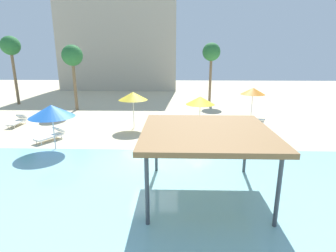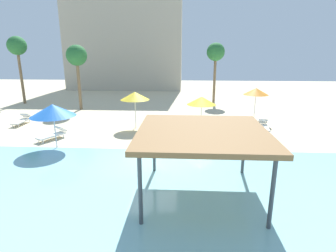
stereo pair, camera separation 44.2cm
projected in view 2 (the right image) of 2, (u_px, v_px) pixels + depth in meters
The scene contains 14 objects.
ground_plane at pixel (153, 160), 13.98m from camera, with size 80.00×80.00×0.00m, color beige.
lagoon_water at pixel (135, 221), 8.92m from camera, with size 44.00×13.50×0.04m, color #8CC6CC.
shade_pavilion at pixel (202, 134), 9.98m from camera, with size 4.76×4.76×2.64m.
beach_umbrella_yellow_0 at pixel (135, 96), 19.39m from camera, with size 2.09×2.09×2.65m.
beach_umbrella_orange_2 at pixel (256, 91), 21.00m from camera, with size 1.91×1.91×2.70m.
beach_umbrella_blue_3 at pixel (53, 110), 15.15m from camera, with size 2.49×2.49×2.59m.
beach_umbrella_yellow_4 at pixel (202, 101), 17.89m from camera, with size 1.94×1.94×2.56m.
lounge_chair_0 at pixel (53, 134), 17.31m from camera, with size 1.46×1.94×0.74m.
lounge_chair_1 at pixel (264, 126), 19.13m from camera, with size 0.84×1.96×0.74m.
lounge_chair_2 at pixel (22, 120), 20.88m from camera, with size 0.60×1.90×0.74m.
palm_tree_0 at pixel (17, 48), 27.77m from camera, with size 1.90×1.90×6.96m.
palm_tree_1 at pixel (216, 53), 28.53m from camera, with size 1.90×1.90×6.34m.
palm_tree_2 at pixel (77, 57), 24.98m from camera, with size 1.90×1.90×6.04m.
hotel_block_0 at pixel (128, 38), 41.99m from camera, with size 16.60×10.92×14.94m, color #B2A893.
Camera 2 is at (1.54, -12.94, 5.43)m, focal length 28.95 mm.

